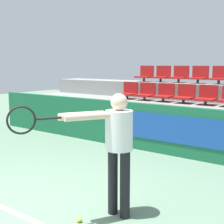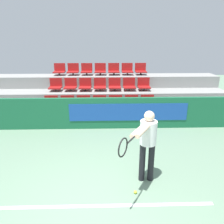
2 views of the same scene
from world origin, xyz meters
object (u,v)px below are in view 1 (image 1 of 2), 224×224
stadium_chair_8 (146,93)px  tennis_player (114,141)px  stadium_chair_3 (168,118)px  stadium_chair_17 (199,76)px  stadium_chair_14 (145,75)px  stadium_chair_4 (191,120)px  stadium_chair_1 (127,113)px  stadium_chair_16 (180,75)px  stadium_chair_0 (109,111)px  stadium_chair_10 (185,95)px  stadium_chair_15 (162,75)px  tennis_ball (79,220)px  stadium_chair_18 (220,76)px  stadium_chair_5 (217,123)px  stadium_chair_7 (128,92)px  stadium_chair_2 (146,116)px  stadium_chair_11 (207,96)px  stadium_chair_9 (164,94)px

stadium_chair_8 → tennis_player: size_ratio=0.31×
stadium_chair_3 → stadium_chair_17: 2.15m
stadium_chair_17 → stadium_chair_14: bearing=180.0°
stadium_chair_4 → stadium_chair_17: size_ratio=1.00×
stadium_chair_1 → tennis_player: 4.32m
stadium_chair_16 → stadium_chair_0: bearing=-121.6°
stadium_chair_0 → stadium_chair_17: size_ratio=1.00×
stadium_chair_10 → stadium_chair_14: (-1.78, 0.96, 0.48)m
stadium_chair_4 → stadium_chair_15: bearing=132.7°
tennis_player → tennis_ball: 1.08m
stadium_chair_18 → stadium_chair_4: bearing=-90.0°
stadium_chair_15 → stadium_chair_18: size_ratio=1.00×
stadium_chair_15 → tennis_player: 6.06m
stadium_chair_3 → stadium_chair_5: size_ratio=1.00×
stadium_chair_3 → stadium_chair_17: size_ratio=1.00×
stadium_chair_3 → tennis_player: 3.84m
stadium_chair_16 → stadium_chair_1: bearing=-107.1°
stadium_chair_7 → stadium_chair_14: bearing=90.0°
stadium_chair_8 → tennis_ball: 5.53m
stadium_chair_0 → stadium_chair_14: size_ratio=1.00×
stadium_chair_14 → stadium_chair_15: (0.59, 0.00, 0.00)m
stadium_chair_0 → stadium_chair_8: bearing=58.4°
stadium_chair_17 → stadium_chair_5: bearing=-58.4°
stadium_chair_4 → stadium_chair_15: stadium_chair_15 is taller
stadium_chair_7 → stadium_chair_16: (1.18, 0.96, 0.48)m
stadium_chair_2 → tennis_ball: stadium_chair_2 is taller
stadium_chair_15 → stadium_chair_16: same height
stadium_chair_3 → tennis_player: bearing=-73.8°
stadium_chair_1 → stadium_chair_17: (1.18, 1.92, 0.95)m
stadium_chair_17 → tennis_ball: (0.81, -5.99, -1.60)m
stadium_chair_11 → stadium_chair_14: size_ratio=1.00×
stadium_chair_1 → stadium_chair_4: 1.78m
stadium_chair_5 → stadium_chair_14: bearing=147.0°
stadium_chair_0 → stadium_chair_4: bearing=0.0°
stadium_chair_7 → stadium_chair_10: bearing=0.0°
stadium_chair_14 → tennis_player: 6.31m
stadium_chair_14 → stadium_chair_17: same height
stadium_chair_4 → stadium_chair_7: size_ratio=1.00×
stadium_chair_8 → stadium_chair_9: size_ratio=1.00×
stadium_chair_5 → stadium_chair_16: size_ratio=1.00×
stadium_chair_7 → tennis_ball: stadium_chair_7 is taller
stadium_chair_9 → stadium_chair_1: bearing=-121.6°
stadium_chair_9 → stadium_chair_11: (1.18, 0.00, 0.00)m
stadium_chair_4 → stadium_chair_5: same height
stadium_chair_17 → tennis_player: bearing=-79.2°
stadium_chair_10 → stadium_chair_15: bearing=140.9°
stadium_chair_17 → tennis_ball: 6.25m
stadium_chair_15 → stadium_chair_17: 1.18m
stadium_chair_15 → stadium_chair_17: bearing=0.0°
stadium_chair_15 → tennis_player: bearing=-68.1°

